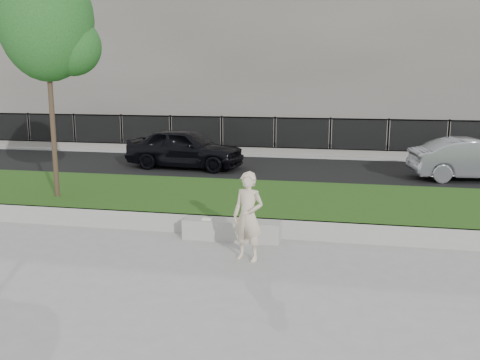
% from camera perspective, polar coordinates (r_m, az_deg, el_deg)
% --- Properties ---
extents(ground, '(90.00, 90.00, 0.00)m').
position_cam_1_polar(ground, '(10.08, -2.65, -7.59)').
color(ground, gray).
rests_on(ground, ground).
extents(grass_bank, '(34.00, 4.00, 0.40)m').
position_cam_1_polar(grass_bank, '(12.84, 0.67, -2.55)').
color(grass_bank, black).
rests_on(grass_bank, ground).
extents(grass_kerb, '(34.00, 0.08, 0.40)m').
position_cam_1_polar(grass_kerb, '(10.99, -1.31, -4.91)').
color(grass_kerb, gray).
rests_on(grass_kerb, ground).
extents(street, '(34.00, 7.00, 0.04)m').
position_cam_1_polar(street, '(18.19, 4.02, 0.90)').
color(street, black).
rests_on(street, ground).
extents(far_pavement, '(34.00, 3.00, 0.12)m').
position_cam_1_polar(far_pavement, '(22.60, 5.58, 2.97)').
color(far_pavement, gray).
rests_on(far_pavement, ground).
extents(iron_fence, '(32.00, 0.30, 1.50)m').
position_cam_1_polar(iron_fence, '(21.55, 5.31, 3.88)').
color(iron_fence, slate).
rests_on(iron_fence, far_pavement).
extents(building_facade, '(34.00, 10.00, 10.00)m').
position_cam_1_polar(building_facade, '(29.40, 7.32, 14.45)').
color(building_facade, '#625D56').
rests_on(building_facade, ground).
extents(stone_bench, '(1.95, 0.49, 0.40)m').
position_cam_1_polar(stone_bench, '(10.73, -0.84, -5.30)').
color(stone_bench, gray).
rests_on(stone_bench, ground).
extents(man, '(0.67, 0.54, 1.59)m').
position_cam_1_polar(man, '(9.40, 0.87, -3.91)').
color(man, beige).
rests_on(man, ground).
extents(book, '(0.21, 0.16, 0.02)m').
position_cam_1_polar(book, '(10.72, -3.53, -4.17)').
color(book, white).
rests_on(book, stone_bench).
extents(young_tree, '(2.23, 2.13, 5.45)m').
position_cam_1_polar(young_tree, '(13.23, -19.61, 15.39)').
color(young_tree, '#38281C').
rests_on(young_tree, grass_bank).
extents(car_dark, '(4.24, 2.04, 1.39)m').
position_cam_1_polar(car_dark, '(18.74, -5.87, 3.39)').
color(car_dark, black).
rests_on(car_dark, street).
extents(car_silver, '(4.07, 1.98, 1.28)m').
position_cam_1_polar(car_silver, '(18.05, 23.81, 2.03)').
color(car_silver, gray).
rests_on(car_silver, street).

